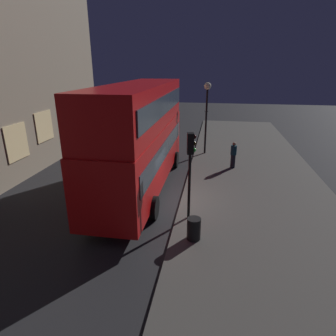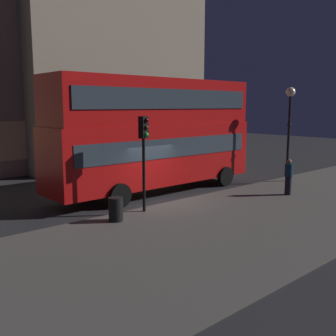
{
  "view_description": "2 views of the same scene",
  "coord_description": "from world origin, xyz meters",
  "px_view_note": "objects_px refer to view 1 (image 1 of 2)",
  "views": [
    {
      "loc": [
        -12.6,
        -1.94,
        6.39
      ],
      "look_at": [
        -0.43,
        0.11,
        1.94
      ],
      "focal_mm": 30.56,
      "sensor_mm": 36.0,
      "label": 1
    },
    {
      "loc": [
        -11.0,
        -13.02,
        4.28
      ],
      "look_at": [
        1.07,
        0.57,
        1.4
      ],
      "focal_mm": 42.19,
      "sensor_mm": 36.0,
      "label": 2
    }
  ],
  "objects_px": {
    "street_lamp": "(207,102)",
    "pedestrian": "(233,155)",
    "litter_bin": "(194,229)",
    "double_decker_bus": "(140,133)",
    "traffic_light_near_kerb": "(190,158)",
    "traffic_light_far_side": "(141,110)"
  },
  "relations": [
    {
      "from": "double_decker_bus",
      "to": "street_lamp",
      "type": "xyz_separation_m",
      "value": [
        6.98,
        -3.08,
        0.82
      ]
    },
    {
      "from": "traffic_light_near_kerb",
      "to": "litter_bin",
      "type": "height_order",
      "value": "traffic_light_near_kerb"
    },
    {
      "from": "traffic_light_far_side",
      "to": "street_lamp",
      "type": "distance_m",
      "value": 6.66
    },
    {
      "from": "traffic_light_near_kerb",
      "to": "street_lamp",
      "type": "relative_size",
      "value": 0.73
    },
    {
      "from": "double_decker_bus",
      "to": "litter_bin",
      "type": "height_order",
      "value": "double_decker_bus"
    },
    {
      "from": "traffic_light_near_kerb",
      "to": "traffic_light_far_side",
      "type": "bearing_deg",
      "value": 11.91
    },
    {
      "from": "double_decker_bus",
      "to": "street_lamp",
      "type": "relative_size",
      "value": 2.2
    },
    {
      "from": "double_decker_bus",
      "to": "street_lamp",
      "type": "distance_m",
      "value": 7.67
    },
    {
      "from": "traffic_light_near_kerb",
      "to": "pedestrian",
      "type": "bearing_deg",
      "value": -28.31
    },
    {
      "from": "street_lamp",
      "to": "pedestrian",
      "type": "distance_m",
      "value": 4.63
    },
    {
      "from": "traffic_light_far_side",
      "to": "street_lamp",
      "type": "bearing_deg",
      "value": 46.02
    },
    {
      "from": "litter_bin",
      "to": "street_lamp",
      "type": "bearing_deg",
      "value": 0.58
    },
    {
      "from": "traffic_light_near_kerb",
      "to": "litter_bin",
      "type": "bearing_deg",
      "value": -178.95
    },
    {
      "from": "street_lamp",
      "to": "pedestrian",
      "type": "relative_size",
      "value": 3.04
    },
    {
      "from": "double_decker_bus",
      "to": "traffic_light_near_kerb",
      "type": "xyz_separation_m",
      "value": [
        -2.94,
        -2.86,
        -0.28
      ]
    },
    {
      "from": "double_decker_bus",
      "to": "traffic_light_near_kerb",
      "type": "height_order",
      "value": "double_decker_bus"
    },
    {
      "from": "traffic_light_far_side",
      "to": "street_lamp",
      "type": "relative_size",
      "value": 0.74
    },
    {
      "from": "traffic_light_far_side",
      "to": "pedestrian",
      "type": "distance_m",
      "value": 10.01
    },
    {
      "from": "litter_bin",
      "to": "pedestrian",
      "type": "bearing_deg",
      "value": -12.08
    },
    {
      "from": "street_lamp",
      "to": "pedestrian",
      "type": "height_order",
      "value": "street_lamp"
    },
    {
      "from": "pedestrian",
      "to": "litter_bin",
      "type": "height_order",
      "value": "pedestrian"
    },
    {
      "from": "double_decker_bus",
      "to": "street_lamp",
      "type": "height_order",
      "value": "double_decker_bus"
    }
  ]
}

